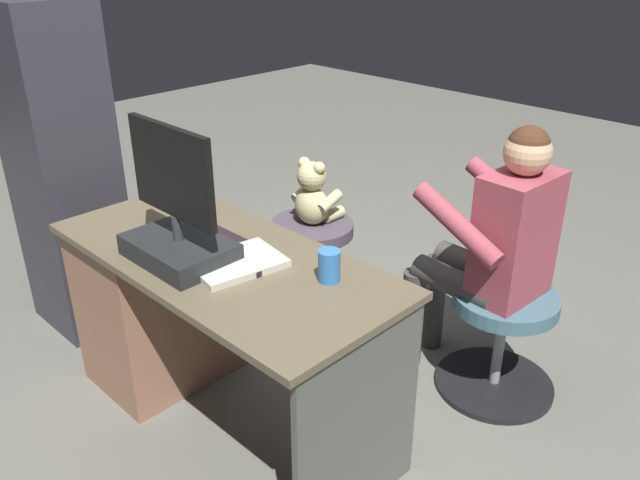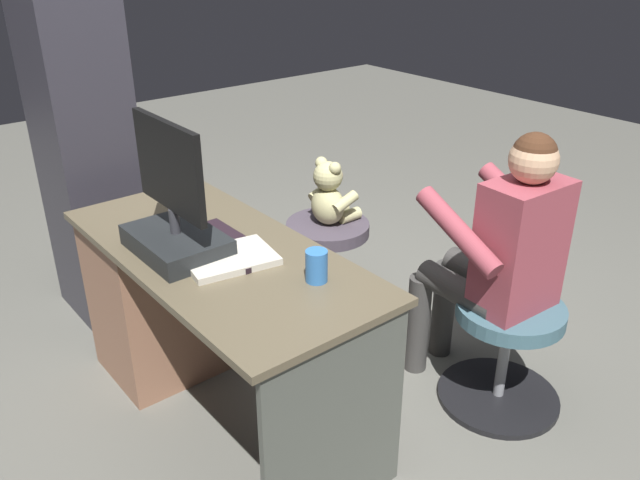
{
  "view_description": "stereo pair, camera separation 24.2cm",
  "coord_description": "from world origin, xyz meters",
  "px_view_note": "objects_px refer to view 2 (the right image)",
  "views": [
    {
      "loc": [
        -1.64,
        1.59,
        1.76
      ],
      "look_at": [
        -0.12,
        0.03,
        0.7
      ],
      "focal_mm": 36.12,
      "sensor_mm": 36.0,
      "label": 1
    },
    {
      "loc": [
        -1.81,
        1.41,
        1.76
      ],
      "look_at": [
        -0.12,
        0.03,
        0.7
      ],
      "focal_mm": 36.12,
      "sensor_mm": 36.0,
      "label": 2
    }
  ],
  "objects_px": {
    "monitor": "(174,218)",
    "tv_remote": "(182,220)",
    "office_chair_teddy": "(327,259)",
    "person": "(498,249)",
    "computer_mouse": "(188,214)",
    "teddy_bear": "(330,195)",
    "keyboard": "(230,244)",
    "visitor_chair": "(505,344)",
    "cup": "(317,266)",
    "desk": "(180,293)"
  },
  "relations": [
    {
      "from": "computer_mouse",
      "to": "teddy_bear",
      "type": "bearing_deg",
      "value": -83.89
    },
    {
      "from": "keyboard",
      "to": "visitor_chair",
      "type": "distance_m",
      "value": 1.16
    },
    {
      "from": "keyboard",
      "to": "visitor_chair",
      "type": "xyz_separation_m",
      "value": [
        -0.63,
        -0.85,
        -0.47
      ]
    },
    {
      "from": "computer_mouse",
      "to": "office_chair_teddy",
      "type": "relative_size",
      "value": 0.18
    },
    {
      "from": "monitor",
      "to": "keyboard",
      "type": "height_order",
      "value": "monitor"
    },
    {
      "from": "tv_remote",
      "to": "person",
      "type": "distance_m",
      "value": 1.22
    },
    {
      "from": "keyboard",
      "to": "teddy_bear",
      "type": "bearing_deg",
      "value": -63.28
    },
    {
      "from": "monitor",
      "to": "desk",
      "type": "bearing_deg",
      "value": -22.92
    },
    {
      "from": "tv_remote",
      "to": "person",
      "type": "bearing_deg",
      "value": -140.89
    },
    {
      "from": "keyboard",
      "to": "teddy_bear",
      "type": "xyz_separation_m",
      "value": [
        0.4,
        -0.8,
        -0.14
      ]
    },
    {
      "from": "tv_remote",
      "to": "desk",
      "type": "bearing_deg",
      "value": 7.16
    },
    {
      "from": "cup",
      "to": "visitor_chair",
      "type": "xyz_separation_m",
      "value": [
        -0.24,
        -0.77,
        -0.52
      ]
    },
    {
      "from": "desk",
      "to": "cup",
      "type": "bearing_deg",
      "value": -169.87
    },
    {
      "from": "monitor",
      "to": "teddy_bear",
      "type": "bearing_deg",
      "value": -71.65
    },
    {
      "from": "keyboard",
      "to": "computer_mouse",
      "type": "distance_m",
      "value": 0.32
    },
    {
      "from": "teddy_bear",
      "to": "person",
      "type": "bearing_deg",
      "value": -177.28
    },
    {
      "from": "computer_mouse",
      "to": "office_chair_teddy",
      "type": "bearing_deg",
      "value": -83.8
    },
    {
      "from": "monitor",
      "to": "computer_mouse",
      "type": "bearing_deg",
      "value": -35.58
    },
    {
      "from": "monitor",
      "to": "cup",
      "type": "relative_size",
      "value": 4.41
    },
    {
      "from": "desk",
      "to": "teddy_bear",
      "type": "relative_size",
      "value": 4.14
    },
    {
      "from": "keyboard",
      "to": "office_chair_teddy",
      "type": "bearing_deg",
      "value": -62.94
    },
    {
      "from": "monitor",
      "to": "person",
      "type": "bearing_deg",
      "value": -121.55
    },
    {
      "from": "monitor",
      "to": "person",
      "type": "distance_m",
      "value": 1.21
    },
    {
      "from": "desk",
      "to": "person",
      "type": "distance_m",
      "value": 1.3
    },
    {
      "from": "visitor_chair",
      "to": "tv_remote",
      "type": "bearing_deg",
      "value": 43.8
    },
    {
      "from": "keyboard",
      "to": "teddy_bear",
      "type": "distance_m",
      "value": 0.91
    },
    {
      "from": "computer_mouse",
      "to": "teddy_bear",
      "type": "relative_size",
      "value": 0.29
    },
    {
      "from": "monitor",
      "to": "visitor_chair",
      "type": "xyz_separation_m",
      "value": [
        -0.71,
        -1.02,
        -0.59
      ]
    },
    {
      "from": "computer_mouse",
      "to": "person",
      "type": "height_order",
      "value": "person"
    },
    {
      "from": "keyboard",
      "to": "tv_remote",
      "type": "bearing_deg",
      "value": 6.18
    },
    {
      "from": "monitor",
      "to": "visitor_chair",
      "type": "relative_size",
      "value": 0.96
    },
    {
      "from": "keyboard",
      "to": "person",
      "type": "height_order",
      "value": "person"
    },
    {
      "from": "desk",
      "to": "visitor_chair",
      "type": "xyz_separation_m",
      "value": [
        -0.99,
        -0.9,
        -0.12
      ]
    },
    {
      "from": "desk",
      "to": "teddy_bear",
      "type": "distance_m",
      "value": 0.88
    },
    {
      "from": "computer_mouse",
      "to": "visitor_chair",
      "type": "relative_size",
      "value": 0.19
    },
    {
      "from": "cup",
      "to": "person",
      "type": "relative_size",
      "value": 0.09
    },
    {
      "from": "cup",
      "to": "visitor_chair",
      "type": "bearing_deg",
      "value": -107.37
    },
    {
      "from": "person",
      "to": "tv_remote",
      "type": "bearing_deg",
      "value": 46.48
    },
    {
      "from": "cup",
      "to": "person",
      "type": "distance_m",
      "value": 0.79
    },
    {
      "from": "monitor",
      "to": "office_chair_teddy",
      "type": "distance_m",
      "value": 1.18
    },
    {
      "from": "teddy_bear",
      "to": "office_chair_teddy",
      "type": "bearing_deg",
      "value": 90.0
    },
    {
      "from": "monitor",
      "to": "tv_remote",
      "type": "height_order",
      "value": "monitor"
    },
    {
      "from": "monitor",
      "to": "cup",
      "type": "xyz_separation_m",
      "value": [
        -0.47,
        -0.25,
        -0.08
      ]
    },
    {
      "from": "keyboard",
      "to": "person",
      "type": "bearing_deg",
      "value": -122.39
    },
    {
      "from": "teddy_bear",
      "to": "keyboard",
      "type": "bearing_deg",
      "value": 116.72
    },
    {
      "from": "visitor_chair",
      "to": "monitor",
      "type": "bearing_deg",
      "value": 55.12
    },
    {
      "from": "keyboard",
      "to": "office_chair_teddy",
      "type": "relative_size",
      "value": 0.8
    },
    {
      "from": "monitor",
      "to": "office_chair_teddy",
      "type": "height_order",
      "value": "monitor"
    },
    {
      "from": "monitor",
      "to": "tv_remote",
      "type": "xyz_separation_m",
      "value": [
        0.21,
        -0.13,
        -0.12
      ]
    },
    {
      "from": "teddy_bear",
      "to": "visitor_chair",
      "type": "height_order",
      "value": "teddy_bear"
    }
  ]
}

